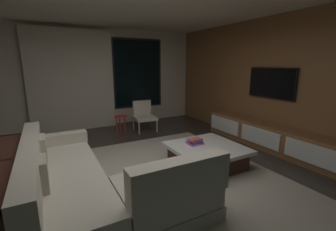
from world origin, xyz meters
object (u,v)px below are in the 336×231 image
Objects in this scene: media_console at (268,137)px; accent_chair_near_window at (144,114)px; mounted_tv at (271,83)px; sectional_couch at (90,185)px; book_stack_on_coffee_table at (195,141)px; coffee_table at (207,156)px; side_stool at (121,119)px.

accent_chair_near_window is at bearing 124.72° from media_console.
media_console is 2.85× the size of mounted_tv.
sectional_couch reaches higher than accent_chair_near_window.
book_stack_on_coffee_table is at bearing -90.39° from accent_chair_near_window.
sectional_couch is 3.37m from accent_chair_near_window.
media_console is (1.75, -0.15, -0.15)m from book_stack_on_coffee_table.
mounted_tv is (1.94, 0.05, 0.94)m from book_stack_on_coffee_table.
accent_chair_near_window is 0.72× the size of mounted_tv.
sectional_couch is at bearing -167.09° from book_stack_on_coffee_table.
book_stack_on_coffee_table is at bearing 12.91° from sectional_couch.
sectional_couch reaches higher than book_stack_on_coffee_table.
mounted_tv reaches higher than book_stack_on_coffee_table.
coffee_table is 2.17m from mounted_tv.
coffee_table is 1.07× the size of mounted_tv.
coffee_table is at bearing -58.95° from book_stack_on_coffee_table.
media_console is at bearing -132.44° from mounted_tv.
book_stack_on_coffee_table is 0.57× the size of side_stool.
mounted_tv reaches higher than sectional_couch.
accent_chair_near_window is 0.64m from side_stool.
sectional_couch is at bearing -114.16° from side_stool.
sectional_couch reaches higher than coffee_table.
accent_chair_near_window reaches higher than book_stack_on_coffee_table.
sectional_couch is at bearing -173.20° from coffee_table.
side_stool is 3.45m from media_console.
book_stack_on_coffee_table reaches higher than coffee_table.
coffee_table is at bearing -73.99° from side_stool.
side_stool is at bearing 65.84° from sectional_couch.
book_stack_on_coffee_table is 1.77m from media_console.
side_stool is 0.15× the size of media_console.
media_console is (3.62, 0.28, -0.04)m from sectional_couch.
coffee_table is 2.57m from accent_chair_near_window.
book_stack_on_coffee_table is 0.08× the size of media_console.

